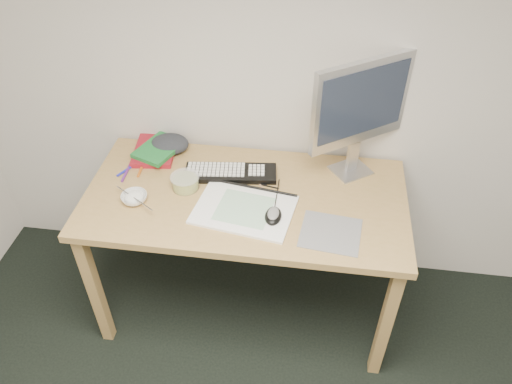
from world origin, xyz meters
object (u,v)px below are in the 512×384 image
sketchpad (244,210)px  keyboard (231,173)px  rice_bowl (134,198)px  monitor (360,106)px  desk (245,209)px

sketchpad → keyboard: 0.25m
rice_bowl → monitor: bearing=20.4°
sketchpad → rice_bowl: bearing=-170.5°
sketchpad → monitor: bearing=46.1°
sketchpad → monitor: monitor is taller
keyboard → sketchpad: bearing=-73.3°
monitor → rice_bowl: 1.03m
keyboard → desk: bearing=-63.1°
desk → sketchpad: size_ratio=3.44×
sketchpad → keyboard: keyboard is taller
desk → rice_bowl: size_ratio=12.54×
rice_bowl → desk: bearing=12.4°
desk → keyboard: size_ratio=3.38×
monitor → keyboard: bearing=155.6°
keyboard → monitor: 0.64m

